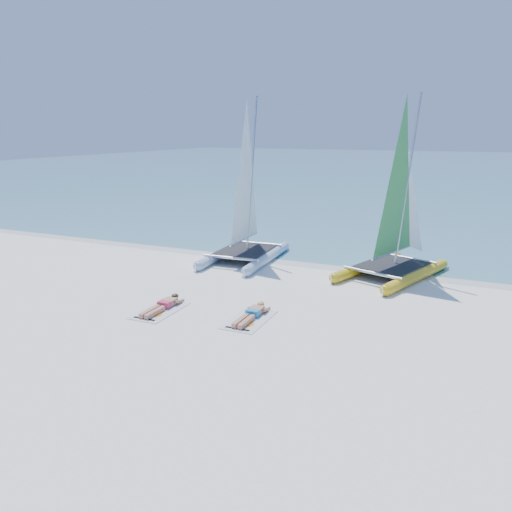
{
  "coord_description": "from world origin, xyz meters",
  "views": [
    {
      "loc": [
        5.76,
        -12.83,
        5.11
      ],
      "look_at": [
        -0.45,
        1.2,
        1.23
      ],
      "focal_mm": 35.0,
      "sensor_mm": 36.0,
      "label": 1
    }
  ],
  "objects_px": {
    "catamaran_yellow": "(401,217)",
    "sunbather_a": "(163,305)",
    "sunbather_b": "(252,314)",
    "towel_b": "(249,320)",
    "catamaran_blue": "(245,211)",
    "towel_a": "(160,311)"
  },
  "relations": [
    {
      "from": "catamaran_yellow",
      "to": "sunbather_a",
      "type": "bearing_deg",
      "value": -111.57
    },
    {
      "from": "catamaran_yellow",
      "to": "sunbather_b",
      "type": "xyz_separation_m",
      "value": [
        -3.05,
        -6.25,
        -1.97
      ]
    },
    {
      "from": "towel_b",
      "to": "sunbather_b",
      "type": "xyz_separation_m",
      "value": [
        -0.0,
        0.19,
        0.11
      ]
    },
    {
      "from": "catamaran_yellow",
      "to": "towel_a",
      "type": "height_order",
      "value": "catamaran_yellow"
    },
    {
      "from": "catamaran_blue",
      "to": "catamaran_yellow",
      "type": "height_order",
      "value": "catamaran_blue"
    },
    {
      "from": "catamaran_blue",
      "to": "sunbather_b",
      "type": "height_order",
      "value": "catamaran_blue"
    },
    {
      "from": "sunbather_a",
      "to": "sunbather_b",
      "type": "height_order",
      "value": "same"
    },
    {
      "from": "catamaran_blue",
      "to": "sunbather_a",
      "type": "distance_m",
      "value": 6.5
    },
    {
      "from": "towel_b",
      "to": "sunbather_b",
      "type": "bearing_deg",
      "value": 90.0
    },
    {
      "from": "catamaran_yellow",
      "to": "sunbather_a",
      "type": "height_order",
      "value": "catamaran_yellow"
    },
    {
      "from": "catamaran_blue",
      "to": "sunbather_a",
      "type": "relative_size",
      "value": 3.86
    },
    {
      "from": "towel_b",
      "to": "catamaran_blue",
      "type": "bearing_deg",
      "value": 115.81
    },
    {
      "from": "towel_a",
      "to": "catamaran_blue",
      "type": "bearing_deg",
      "value": 92.07
    },
    {
      "from": "sunbather_b",
      "to": "towel_b",
      "type": "bearing_deg",
      "value": -90.0
    },
    {
      "from": "catamaran_yellow",
      "to": "towel_a",
      "type": "relative_size",
      "value": 3.58
    },
    {
      "from": "towel_a",
      "to": "catamaran_yellow",
      "type": "bearing_deg",
      "value": 50.07
    },
    {
      "from": "catamaran_blue",
      "to": "towel_a",
      "type": "distance_m",
      "value": 6.72
    },
    {
      "from": "towel_a",
      "to": "sunbather_b",
      "type": "distance_m",
      "value": 2.74
    },
    {
      "from": "towel_a",
      "to": "sunbather_b",
      "type": "bearing_deg",
      "value": 12.53
    },
    {
      "from": "towel_a",
      "to": "sunbather_a",
      "type": "xyz_separation_m",
      "value": [
        0.0,
        0.19,
        0.11
      ]
    },
    {
      "from": "catamaran_yellow",
      "to": "sunbather_b",
      "type": "bearing_deg",
      "value": -96.86
    },
    {
      "from": "towel_a",
      "to": "sunbather_b",
      "type": "relative_size",
      "value": 1.07
    }
  ]
}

